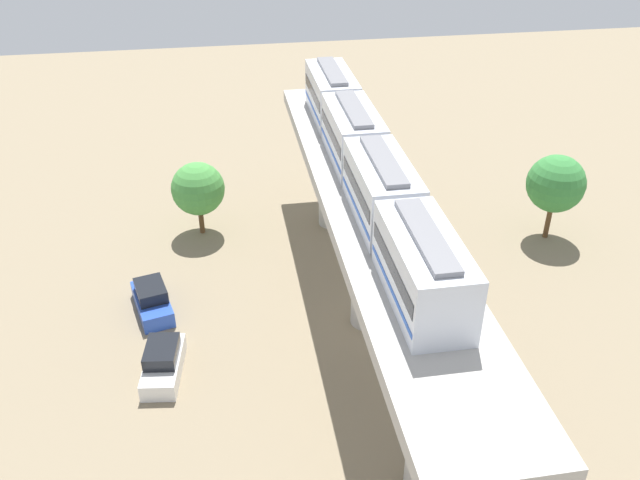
% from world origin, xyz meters
% --- Properties ---
extents(ground_plane, '(120.00, 120.00, 0.00)m').
position_xyz_m(ground_plane, '(0.00, 0.00, 0.00)').
color(ground_plane, '#84755B').
extents(viaduct, '(5.20, 35.80, 8.08)m').
position_xyz_m(viaduct, '(0.00, 0.00, 6.28)').
color(viaduct, '#B7B2AA').
rests_on(viaduct, ground).
extents(train, '(2.64, 27.45, 3.24)m').
position_xyz_m(train, '(0.00, 1.69, 9.61)').
color(train, silver).
rests_on(train, viaduct).
extents(parked_car_blue, '(2.77, 4.51, 1.76)m').
position_xyz_m(parked_car_blue, '(-12.42, 3.11, 0.74)').
color(parked_car_blue, '#284CB7').
rests_on(parked_car_blue, ground).
extents(parked_car_white, '(2.31, 4.39, 1.76)m').
position_xyz_m(parked_car_white, '(-11.57, -2.54, 0.74)').
color(parked_car_white, white).
rests_on(parked_car_white, ground).
extents(tree_near_viaduct, '(3.70, 3.70, 5.35)m').
position_xyz_m(tree_near_viaduct, '(-9.38, 11.83, 3.49)').
color(tree_near_viaduct, brown).
rests_on(tree_near_viaduct, ground).
extents(tree_mid_lot, '(3.95, 3.95, 6.19)m').
position_xyz_m(tree_mid_lot, '(14.61, 7.28, 4.20)').
color(tree_mid_lot, brown).
rests_on(tree_mid_lot, ground).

